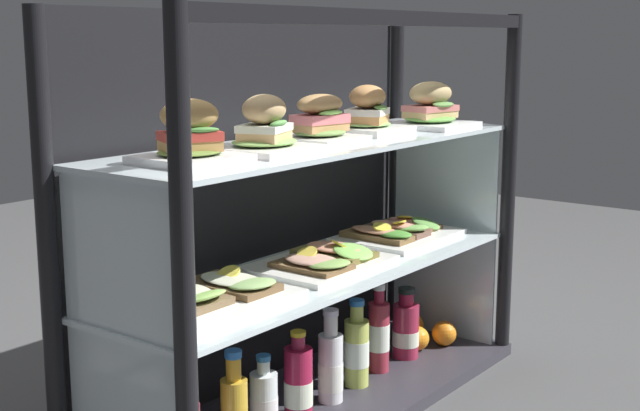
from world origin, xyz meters
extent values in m
cube|color=#312F37|center=(0.00, 0.00, 0.02)|extent=(1.28, 0.41, 0.03)
cylinder|color=black|center=(-0.62, -0.18, 0.48)|extent=(0.04, 0.04, 0.96)
cylinder|color=black|center=(0.62, -0.18, 0.48)|extent=(0.04, 0.04, 0.96)
cylinder|color=black|center=(-0.62, 0.18, 0.48)|extent=(0.04, 0.04, 0.96)
cylinder|color=black|center=(0.62, 0.18, 0.48)|extent=(0.04, 0.04, 0.96)
cube|color=black|center=(0.00, -0.18, 0.94)|extent=(1.24, 0.03, 0.03)
cube|color=black|center=(0.00, 0.20, 0.49)|extent=(1.20, 0.01, 0.92)
cube|color=silver|center=(0.59, 0.00, 0.19)|extent=(0.01, 0.33, 0.32)
cube|color=silver|center=(0.00, 0.00, 0.35)|extent=(1.22, 0.35, 0.01)
cube|color=silver|center=(-0.59, 0.00, 0.50)|extent=(0.01, 0.33, 0.29)
cube|color=silver|center=(0.59, 0.00, 0.50)|extent=(0.01, 0.33, 0.29)
cube|color=silver|center=(0.00, 0.00, 0.65)|extent=(1.22, 0.35, 0.01)
cube|color=white|center=(-0.43, -0.02, 0.67)|extent=(0.18, 0.18, 0.02)
ellipsoid|color=olive|center=(-0.43, -0.02, 0.68)|extent=(0.14, 0.12, 0.01)
cube|color=tan|center=(-0.43, -0.02, 0.69)|extent=(0.13, 0.12, 0.02)
cube|color=#C23A2F|center=(-0.43, -0.02, 0.71)|extent=(0.13, 0.12, 0.02)
ellipsoid|color=#4D8C3D|center=(-0.43, -0.06, 0.73)|extent=(0.07, 0.05, 0.02)
ellipsoid|color=#AA8045|center=(-0.43, -0.02, 0.75)|extent=(0.14, 0.12, 0.06)
cube|color=white|center=(-0.23, -0.03, 0.67)|extent=(0.19, 0.19, 0.01)
ellipsoid|color=#80B659|center=(-0.23, -0.03, 0.68)|extent=(0.15, 0.13, 0.02)
cube|color=#DBB175|center=(-0.23, -0.03, 0.69)|extent=(0.13, 0.12, 0.02)
cube|color=silver|center=(-0.23, -0.03, 0.71)|extent=(0.13, 0.12, 0.02)
ellipsoid|color=#62A754|center=(-0.23, -0.07, 0.72)|extent=(0.07, 0.05, 0.02)
ellipsoid|color=tan|center=(-0.23, -0.03, 0.75)|extent=(0.14, 0.12, 0.06)
cube|color=white|center=(0.00, 0.00, 0.67)|extent=(0.17, 0.17, 0.01)
ellipsoid|color=#729C4F|center=(0.00, 0.00, 0.68)|extent=(0.13, 0.11, 0.02)
cube|color=tan|center=(0.00, 0.00, 0.69)|extent=(0.13, 0.09, 0.02)
cube|color=#E47276|center=(0.00, 0.00, 0.71)|extent=(0.13, 0.09, 0.02)
ellipsoid|color=#8DD45D|center=(0.00, -0.03, 0.73)|extent=(0.08, 0.04, 0.02)
ellipsoid|color=#A57B4A|center=(0.00, 0.00, 0.75)|extent=(0.14, 0.09, 0.05)
cube|color=white|center=(0.21, 0.01, 0.67)|extent=(0.18, 0.18, 0.02)
ellipsoid|color=#84BB5E|center=(0.21, 0.01, 0.68)|extent=(0.13, 0.11, 0.01)
cube|color=tan|center=(0.21, 0.01, 0.69)|extent=(0.13, 0.12, 0.02)
cube|color=silver|center=(0.21, 0.01, 0.71)|extent=(0.13, 0.12, 0.02)
ellipsoid|color=#538138|center=(0.21, -0.03, 0.73)|extent=(0.07, 0.05, 0.02)
ellipsoid|color=#AD7945|center=(0.21, 0.01, 0.75)|extent=(0.14, 0.12, 0.06)
cube|color=white|center=(0.43, -0.04, 0.67)|extent=(0.20, 0.20, 0.01)
ellipsoid|color=#64A846|center=(0.43, -0.04, 0.68)|extent=(0.15, 0.13, 0.02)
cube|color=tan|center=(0.43, -0.04, 0.69)|extent=(0.14, 0.11, 0.02)
cube|color=#CF736C|center=(0.43, -0.04, 0.71)|extent=(0.15, 0.11, 0.02)
ellipsoid|color=#5C8C44|center=(0.43, -0.08, 0.72)|extent=(0.08, 0.05, 0.02)
ellipsoid|color=tan|center=(0.43, -0.04, 0.75)|extent=(0.15, 0.11, 0.06)
cube|color=white|center=(-0.36, 0.00, 0.37)|extent=(0.33, 0.24, 0.02)
cube|color=brown|center=(-0.42, 0.03, 0.38)|extent=(0.11, 0.19, 0.01)
ellipsoid|color=#9ED164|center=(-0.42, -0.03, 0.39)|extent=(0.11, 0.10, 0.04)
ellipsoid|color=beige|center=(-0.42, 0.03, 0.40)|extent=(0.10, 0.15, 0.02)
cylinder|color=yellow|center=(-0.43, 0.05, 0.41)|extent=(0.05, 0.05, 0.02)
cube|color=brown|center=(-0.29, 0.01, 0.38)|extent=(0.11, 0.19, 0.01)
ellipsoid|color=#9DC673|center=(-0.29, -0.05, 0.39)|extent=(0.11, 0.10, 0.03)
ellipsoid|color=beige|center=(-0.29, 0.01, 0.40)|extent=(0.10, 0.15, 0.01)
cylinder|color=#F9DE4C|center=(-0.28, 0.03, 0.40)|extent=(0.05, 0.05, 0.02)
cube|color=white|center=(0.01, 0.01, 0.37)|extent=(0.33, 0.24, 0.01)
cube|color=brown|center=(-0.05, -0.02, 0.38)|extent=(0.11, 0.17, 0.01)
ellipsoid|color=#8EB95C|center=(-0.05, -0.07, 0.39)|extent=(0.12, 0.11, 0.02)
ellipsoid|color=#E3A890|center=(-0.05, -0.02, 0.39)|extent=(0.10, 0.14, 0.02)
cylinder|color=#F7D54A|center=(-0.04, 0.01, 0.40)|extent=(0.05, 0.05, 0.02)
cube|color=brown|center=(0.07, 0.01, 0.38)|extent=(0.11, 0.19, 0.01)
ellipsoid|color=#88CA5A|center=(0.07, -0.05, 0.39)|extent=(0.10, 0.10, 0.04)
ellipsoid|color=#F4A07F|center=(0.07, 0.01, 0.39)|extent=(0.10, 0.15, 0.02)
cylinder|color=yellow|center=(0.07, -0.01, 0.41)|extent=(0.06, 0.06, 0.03)
cube|color=white|center=(0.38, 0.02, 0.37)|extent=(0.33, 0.24, 0.01)
cube|color=brown|center=(0.28, 0.03, 0.38)|extent=(0.08, 0.19, 0.02)
ellipsoid|color=#519A39|center=(0.28, -0.03, 0.39)|extent=(0.08, 0.10, 0.02)
ellipsoid|color=#EC9C7C|center=(0.28, 0.03, 0.40)|extent=(0.06, 0.15, 0.02)
cylinder|color=#F9E146|center=(0.28, 0.01, 0.41)|extent=(0.07, 0.07, 0.02)
cube|color=brown|center=(0.37, 0.03, 0.38)|extent=(0.08, 0.18, 0.02)
ellipsoid|color=#88C962|center=(0.37, -0.03, 0.39)|extent=(0.08, 0.10, 0.03)
ellipsoid|color=#E09983|center=(0.37, 0.03, 0.40)|extent=(0.06, 0.15, 0.02)
cylinder|color=yellow|center=(0.36, 0.01, 0.41)|extent=(0.04, 0.04, 0.02)
cube|color=brown|center=(0.46, 0.04, 0.38)|extent=(0.08, 0.17, 0.01)
ellipsoid|color=#64A04A|center=(0.46, -0.02, 0.39)|extent=(0.07, 0.09, 0.04)
ellipsoid|color=#F29185|center=(0.46, 0.04, 0.39)|extent=(0.06, 0.13, 0.01)
cylinder|color=yellow|center=(0.46, 0.05, 0.40)|extent=(0.06, 0.06, 0.02)
cylinder|color=#922546|center=(-0.49, -0.03, 0.21)|extent=(0.04, 0.04, 0.03)
cylinder|color=white|center=(-0.49, -0.03, 0.23)|extent=(0.04, 0.04, 0.01)
cylinder|color=gold|center=(-0.35, -0.05, 0.23)|extent=(0.03, 0.03, 0.05)
cylinder|color=blue|center=(-0.35, -0.05, 0.26)|extent=(0.04, 0.04, 0.02)
cylinder|color=white|center=(-0.24, -0.03, 0.10)|extent=(0.06, 0.06, 0.14)
cylinder|color=silver|center=(-0.24, -0.03, 0.10)|extent=(0.06, 0.06, 0.05)
cylinder|color=white|center=(-0.24, -0.03, 0.19)|extent=(0.03, 0.03, 0.03)
cylinder|color=#2A70B4|center=(-0.24, -0.03, 0.21)|extent=(0.03, 0.03, 0.01)
cylinder|color=#A01A3B|center=(-0.12, -0.03, 0.12)|extent=(0.07, 0.07, 0.16)
cylinder|color=silver|center=(-0.12, -0.03, 0.09)|extent=(0.07, 0.07, 0.06)
cylinder|color=#9F2445|center=(-0.12, -0.03, 0.21)|extent=(0.03, 0.03, 0.03)
cylinder|color=gold|center=(-0.12, -0.03, 0.23)|extent=(0.04, 0.04, 0.01)
cylinder|color=white|center=(0.00, -0.03, 0.12)|extent=(0.06, 0.06, 0.17)
cylinder|color=white|center=(0.00, -0.03, 0.09)|extent=(0.06, 0.06, 0.07)
cylinder|color=white|center=(0.00, -0.03, 0.22)|extent=(0.03, 0.03, 0.05)
cylinder|color=silver|center=(0.00, -0.03, 0.25)|extent=(0.04, 0.04, 0.01)
cylinder|color=#BBC956|center=(0.12, -0.02, 0.12)|extent=(0.06, 0.06, 0.17)
cylinder|color=white|center=(0.12, -0.02, 0.12)|extent=(0.06, 0.06, 0.07)
cylinder|color=#BECC56|center=(0.12, -0.02, 0.22)|extent=(0.03, 0.03, 0.04)
cylinder|color=#266AB2|center=(0.12, -0.02, 0.25)|extent=(0.04, 0.04, 0.01)
cylinder|color=#9A2939|center=(0.23, -0.02, 0.12)|extent=(0.06, 0.06, 0.18)
cylinder|color=white|center=(0.23, -0.02, 0.13)|extent=(0.06, 0.06, 0.07)
cylinder|color=maroon|center=(0.23, -0.02, 0.23)|extent=(0.03, 0.03, 0.04)
cylinder|color=silver|center=(0.23, -0.02, 0.26)|extent=(0.03, 0.03, 0.02)
cylinder|color=#A12541|center=(0.36, -0.02, 0.11)|extent=(0.07, 0.07, 0.15)
cylinder|color=white|center=(0.36, -0.02, 0.09)|extent=(0.07, 0.07, 0.04)
cylinder|color=maroon|center=(0.36, -0.02, 0.20)|extent=(0.04, 0.04, 0.03)
cylinder|color=black|center=(0.36, -0.02, 0.22)|extent=(0.05, 0.05, 0.01)
sphere|color=orange|center=(0.43, -0.02, 0.07)|extent=(0.07, 0.07, 0.07)
sphere|color=orange|center=(0.50, 0.05, 0.07)|extent=(0.08, 0.08, 0.08)
sphere|color=orange|center=(0.51, -0.06, 0.07)|extent=(0.07, 0.07, 0.07)
camera|label=1|loc=(-1.60, -1.22, 0.90)|focal=49.37mm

